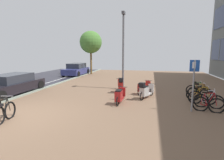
% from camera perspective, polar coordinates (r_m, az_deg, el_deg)
% --- Properties ---
extents(ground, '(21.00, 40.00, 0.13)m').
position_cam_1_polar(ground, '(7.59, -18.66, -12.02)').
color(ground, '#26252E').
extents(bicycle_foreground, '(0.58, 1.38, 1.09)m').
position_cam_1_polar(bicycle_foreground, '(7.97, -31.63, -8.75)').
color(bicycle_foreground, black).
rests_on(bicycle_foreground, ground).
extents(bicycle_rack_00, '(1.32, 0.47, 0.97)m').
position_cam_1_polar(bicycle_rack_00, '(9.01, 28.53, -6.90)').
color(bicycle_rack_00, black).
rests_on(bicycle_rack_00, ground).
extents(bicycle_rack_01, '(1.32, 0.47, 0.95)m').
position_cam_1_polar(bicycle_rack_01, '(9.66, 28.57, -5.91)').
color(bicycle_rack_01, black).
rests_on(bicycle_rack_01, ground).
extents(bicycle_rack_02, '(1.39, 0.48, 0.98)m').
position_cam_1_polar(bicycle_rack_02, '(10.23, 26.97, -4.97)').
color(bicycle_rack_02, black).
rests_on(bicycle_rack_02, ground).
extents(bicycle_rack_03, '(1.39, 0.48, 1.02)m').
position_cam_1_polar(bicycle_rack_03, '(10.84, 26.28, -4.12)').
color(bicycle_rack_03, black).
rests_on(bicycle_rack_03, ground).
extents(bicycle_rack_04, '(1.21, 0.53, 0.93)m').
position_cam_1_polar(bicycle_rack_04, '(11.49, 26.20, -3.56)').
color(bicycle_rack_04, black).
rests_on(bicycle_rack_04, ground).
extents(bicycle_rack_05, '(1.28, 0.48, 0.92)m').
position_cam_1_polar(bicycle_rack_05, '(12.11, 25.54, -2.94)').
color(bicycle_rack_05, black).
rests_on(bicycle_rack_05, ground).
extents(scooter_near, '(0.69, 1.80, 1.03)m').
position_cam_1_polar(scooter_near, '(11.86, 2.75, -1.63)').
color(scooter_near, black).
rests_on(scooter_near, ground).
extents(scooter_mid, '(0.94, 1.73, 1.02)m').
position_cam_1_polar(scooter_mid, '(10.30, 10.64, -3.44)').
color(scooter_mid, black).
rests_on(scooter_mid, ground).
extents(scooter_far, '(0.89, 1.65, 0.81)m').
position_cam_1_polar(scooter_far, '(11.47, 9.99, -2.46)').
color(scooter_far, black).
rests_on(scooter_far, ground).
extents(scooter_extra, '(0.52, 1.75, 0.79)m').
position_cam_1_polar(scooter_extra, '(9.19, 2.47, -5.10)').
color(scooter_extra, black).
rests_on(scooter_extra, ground).
extents(parked_car_near, '(1.95, 4.47, 1.26)m').
position_cam_1_polar(parked_car_near, '(12.92, -29.53, -1.27)').
color(parked_car_near, black).
rests_on(parked_car_near, ground).
extents(parked_car_far, '(1.94, 3.95, 1.37)m').
position_cam_1_polar(parked_car_far, '(20.95, -11.40, 3.30)').
color(parked_car_far, navy).
rests_on(parked_car_far, ground).
extents(parking_sign, '(0.40, 0.07, 2.30)m').
position_cam_1_polar(parking_sign, '(8.53, 24.70, 0.03)').
color(parking_sign, gray).
rests_on(parking_sign, ground).
extents(lamp_post, '(0.20, 0.52, 5.37)m').
position_cam_1_polar(lamp_post, '(12.72, 3.62, 10.58)').
color(lamp_post, slate).
rests_on(lamp_post, ground).
extents(street_tree, '(2.62, 2.62, 5.12)m').
position_cam_1_polar(street_tree, '(21.65, -6.83, 11.92)').
color(street_tree, brown).
rests_on(street_tree, ground).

